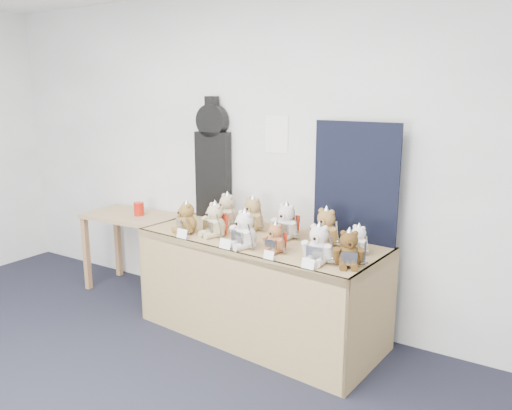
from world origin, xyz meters
The scene contains 22 objects.
room_shell centered at (0.16, 2.49, 1.54)m, with size 6.00×6.00×6.00m.
display_table centered at (0.25, 2.01, 0.62)m, with size 1.96×0.95×0.79m.
side_table centered at (-1.25, 2.22, 0.62)m, with size 0.93×0.55×0.75m.
guitar_case centered at (-0.44, 2.43, 1.30)m, with size 0.32×0.11×1.05m.
navy_board centered at (0.88, 2.39, 1.23)m, with size 0.66×0.02×0.88m, color black.
red_cup centered at (-1.15, 2.22, 0.81)m, with size 0.09×0.09×0.12m, color red.
teddy_front_far_left centered at (-0.31, 1.90, 0.90)m, with size 0.22×0.23×0.28m.
teddy_front_left centered at (-0.07, 1.94, 0.91)m, with size 0.24×0.23×0.30m.
teddy_front_centre centered at (0.28, 1.82, 0.91)m, with size 0.25×0.24×0.31m.
teddy_front_right centered at (0.53, 1.84, 0.88)m, with size 0.19×0.17×0.24m.
teddy_front_far_right centered at (0.87, 1.80, 0.91)m, with size 0.24×0.19×0.29m.
teddy_front_end centered at (1.07, 1.83, 0.90)m, with size 0.23×0.21×0.27m.
teddy_back_left centered at (-0.16, 2.23, 0.91)m, with size 0.25×0.23×0.31m.
teddy_back_centre_left centered at (0.09, 2.24, 0.91)m, with size 0.25×0.21×0.31m.
teddy_back_centre_right centered at (0.42, 2.18, 0.91)m, with size 0.25×0.21×0.30m.
teddy_back_right centered at (0.75, 2.17, 0.91)m, with size 0.25×0.21×0.31m.
teddy_back_end centered at (1.02, 2.11, 0.88)m, with size 0.19×0.17×0.23m.
teddy_back_far_left centered at (-0.22, 2.27, 0.88)m, with size 0.18×0.19×0.23m.
entry_card_a centered at (-0.23, 1.75, 0.83)m, with size 0.10×0.00×0.07m, color white.
entry_card_b centered at (0.19, 1.71, 0.83)m, with size 0.10×0.00×0.07m, color white.
entry_card_c centered at (0.57, 1.68, 0.82)m, with size 0.08×0.00×0.06m, color white.
entry_card_d centered at (0.87, 1.65, 0.82)m, with size 0.09×0.00×0.07m, color white.
Camera 1 is at (2.16, -1.03, 1.87)m, focal length 35.00 mm.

